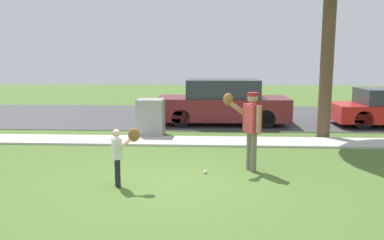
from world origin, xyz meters
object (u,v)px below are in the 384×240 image
(person_adult, at_px, (250,122))
(baseball, at_px, (205,172))
(person_child, at_px, (121,149))
(parked_suv_maroon, at_px, (223,103))
(utility_cabinet, at_px, (151,118))

(person_adult, height_order, baseball, person_adult)
(baseball, bearing_deg, person_child, -149.21)
(person_adult, xyz_separation_m, parked_suv_maroon, (-0.42, 5.90, -0.27))
(person_child, distance_m, baseball, 1.94)
(utility_cabinet, xyz_separation_m, parked_suv_maroon, (2.28, 2.26, 0.21))
(baseball, bearing_deg, utility_cabinet, 114.35)
(person_adult, distance_m, utility_cabinet, 4.56)
(person_child, distance_m, utility_cabinet, 4.83)
(person_adult, xyz_separation_m, person_child, (-2.50, -1.19, -0.33))
(person_adult, relative_size, parked_suv_maroon, 0.36)
(person_child, relative_size, utility_cabinet, 0.99)
(utility_cabinet, distance_m, parked_suv_maroon, 3.22)
(baseball, xyz_separation_m, utility_cabinet, (-1.76, 3.90, 0.54))
(baseball, relative_size, parked_suv_maroon, 0.02)
(person_child, bearing_deg, utility_cabinet, 68.08)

